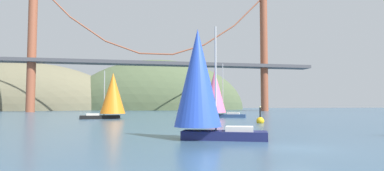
% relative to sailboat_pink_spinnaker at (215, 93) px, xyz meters
% --- Properties ---
extents(ground_plane, '(360.00, 360.00, 0.00)m').
position_rel_sailboat_pink_spinnaker_xyz_m(ground_plane, '(-7.39, -43.89, -4.97)').
color(ground_plane, '#385670').
extents(headland_left, '(86.14, 44.00, 42.02)m').
position_rel_sailboat_pink_spinnaker_xyz_m(headland_left, '(-62.39, 91.11, -4.97)').
color(headland_left, '#6B664C').
rests_on(headland_left, ground_plane).
extents(headland_center, '(83.11, 44.00, 47.63)m').
position_rel_sailboat_pink_spinnaker_xyz_m(headland_center, '(-2.39, 91.11, -4.97)').
color(headland_center, '#4C5B3D').
rests_on(headland_center, ground_plane).
extents(suspension_bridge, '(118.18, 6.00, 44.12)m').
position_rel_sailboat_pink_spinnaker_xyz_m(suspension_bridge, '(-7.39, 51.11, 14.41)').
color(suspension_bridge, brown).
rests_on(suspension_bridge, ground_plane).
extents(sailboat_pink_spinnaker, '(8.87, 6.39, 10.79)m').
position_rel_sailboat_pink_spinnaker_xyz_m(sailboat_pink_spinnaker, '(0.00, 0.00, 0.00)').
color(sailboat_pink_spinnaker, navy).
rests_on(sailboat_pink_spinnaker, ground_plane).
extents(sailboat_orange_sail, '(8.37, 5.08, 8.78)m').
position_rel_sailboat_pink_spinnaker_xyz_m(sailboat_orange_sail, '(-20.12, -1.45, -0.57)').
color(sailboat_orange_sail, black).
rests_on(sailboat_orange_sail, ground_plane).
extents(sailboat_blue_spinnaker, '(7.55, 5.20, 8.66)m').
position_rel_sailboat_pink_spinnaker_xyz_m(sailboat_blue_spinnaker, '(-11.90, -37.89, -0.59)').
color(sailboat_blue_spinnaker, '#191E4C').
rests_on(sailboat_blue_spinnaker, ground_plane).
extents(channel_buoy, '(1.10, 1.10, 2.64)m').
position_rel_sailboat_pink_spinnaker_xyz_m(channel_buoy, '(0.91, -19.80, -4.60)').
color(channel_buoy, gold).
rests_on(channel_buoy, ground_plane).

